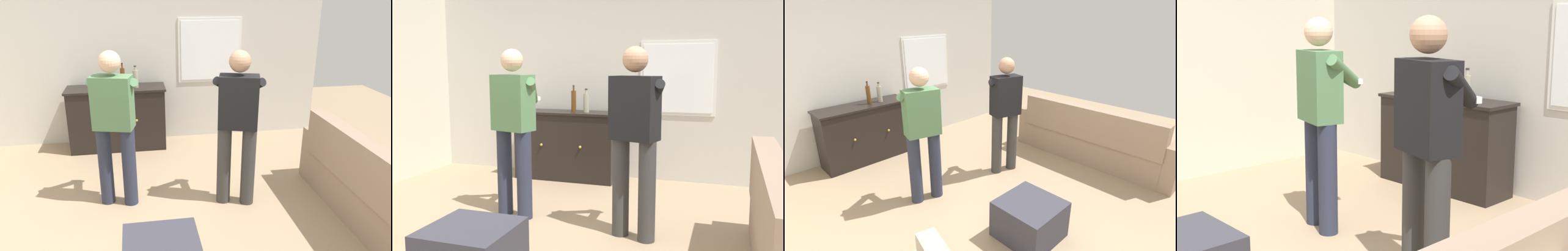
# 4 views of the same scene
# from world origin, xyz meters

# --- Properties ---
(wall_back_with_window) EXTENTS (5.20, 0.15, 2.80)m
(wall_back_with_window) POSITION_xyz_m (0.02, 2.66, 1.40)
(wall_back_with_window) COLOR beige
(wall_back_with_window) RESTS_ON ground
(sideboard_cabinet) EXTENTS (1.39, 0.49, 0.91)m
(sideboard_cabinet) POSITION_xyz_m (-0.54, 2.30, 0.46)
(sideboard_cabinet) COLOR black
(sideboard_cabinet) RESTS_ON ground
(bottle_wine_green) EXTENTS (0.06, 0.06, 0.35)m
(bottle_wine_green) POSITION_xyz_m (-0.43, 2.27, 1.06)
(bottle_wine_green) COLOR #593314
(bottle_wine_green) RESTS_ON sideboard_cabinet
(bottle_liquor_amber) EXTENTS (0.08, 0.08, 0.31)m
(bottle_liquor_amber) POSITION_xyz_m (-0.25, 2.27, 1.04)
(bottle_liquor_amber) COLOR gray
(bottle_liquor_amber) RESTS_ON sideboard_cabinet
(person_standing_left) EXTENTS (0.54, 0.51, 1.68)m
(person_standing_left) POSITION_xyz_m (-0.50, 0.74, 0.94)
(person_standing_left) COLOR #282D42
(person_standing_left) RESTS_ON ground
(person_standing_right) EXTENTS (0.54, 0.52, 1.68)m
(person_standing_right) POSITION_xyz_m (0.76, 0.55, 0.94)
(person_standing_right) COLOR #383838
(person_standing_right) RESTS_ON ground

